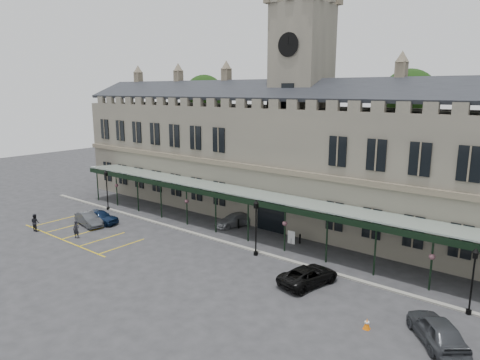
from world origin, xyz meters
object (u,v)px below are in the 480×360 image
Objects in this scene: lamp_post_right at (473,275)px; car_left_b at (89,219)px; clock_tower at (301,96)px; lamp_post_left at (107,186)px; car_left_a at (99,217)px; lamp_post_mid at (256,223)px; traffic_cone at (367,324)px; car_van at (308,275)px; person_a at (76,230)px; sign_board at (291,238)px; car_right_a at (437,330)px; station_building at (299,161)px; car_taxi at (235,220)px; person_b at (35,222)px.

car_left_b is (-34.60, -4.70, -1.92)m from lamp_post_right.
lamp_post_left is (-19.28, -10.62, -10.30)m from clock_tower.
car_left_a is (-34.33, -3.65, -1.87)m from lamp_post_right.
lamp_post_mid is at bearing -178.34° from lamp_post_right.
traffic_cone is (14.55, -16.30, -12.79)m from clock_tower.
car_van is 2.84× the size of person_a.
car_left_b is 3.86m from person_a.
car_left_a is at bearing 16.16° from car_van.
lamp_post_mid is at bearing -4.80° from car_van.
lamp_post_mid is 4.91m from sign_board.
traffic_cone is 3.74m from car_right_a.
station_building is 13.57× the size of car_taxi.
clock_tower is 24.31m from lamp_post_left.
lamp_post_mid reaches higher than car_right_a.
person_b is at bearing -155.15° from sign_board.
lamp_post_mid is 7.37× the size of traffic_cone.
lamp_post_left is 21.92m from lamp_post_mid.
car_van reaches higher than sign_board.
lamp_post_mid is 4.03× the size of sign_board.
lamp_post_right is (18.87, -10.67, -10.51)m from clock_tower.
car_left_a is 2.56× the size of person_a.
lamp_post_right reaches higher than car_left_a.
car_right_a is (14.60, -8.38, 0.20)m from sign_board.
lamp_post_left is 1.07× the size of car_taxi.
lamp_post_mid is 16.26m from lamp_post_right.
car_taxi is at bearing -15.97° from car_van.
person_b is at bearing -132.92° from clock_tower.
person_a is (-9.34, -12.29, 0.20)m from car_taxi.
car_taxi is 19.90m from person_b.
car_taxi is (-3.86, -6.00, -12.47)m from clock_tower.
lamp_post_mid is 1.02× the size of car_van.
person_b is at bearing -133.04° from station_building.
car_right_a reaches higher than car_van.
car_van is 9.46m from car_right_a.
car_left_a is at bearing 176.23° from traffic_cone.
car_left_b is (-0.27, -1.05, -0.05)m from car_left_a.
lamp_post_left is at bearing -151.15° from clock_tower.
car_van is at bearing -18.40° from lamp_post_mid.
traffic_cone is at bearing -19.72° from person_a.
clock_tower is 14.66× the size of person_a.
lamp_post_left reaches higher than person_b.
clock_tower is at bearing -35.54° from car_left_b.
station_building is at bearing -79.56° from car_right_a.
car_left_a is 2.47× the size of person_b.
lamp_post_right is at bearing -29.29° from station_building.
person_a reaches higher than car_right_a.
car_left_b is at bearing -172.27° from lamp_post_right.
station_building is 12.51× the size of car_van.
car_taxi is at bearing -143.93° from person_b.
lamp_post_mid is at bearing -1.36° from lamp_post_left.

